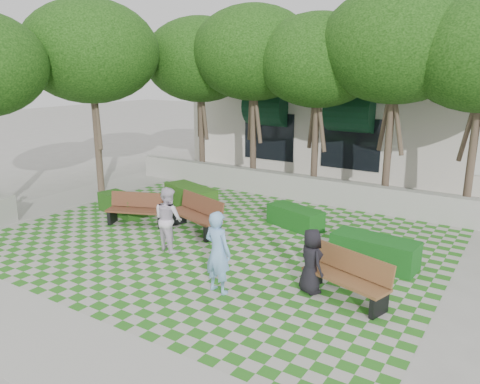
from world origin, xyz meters
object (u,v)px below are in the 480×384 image
Objects in this scene: bench_west at (137,210)px; hedge_midleft at (191,197)px; hedge_west at (122,204)px; hedge_east at (374,251)px; bench_mid at (197,215)px; hedge_midright at (295,217)px; person_blue at (218,252)px; bench_east at (347,278)px; person_dark at (311,261)px; person_white at (168,219)px.

bench_west is 2.37m from hedge_midleft.
hedge_east is at bearing 2.61° from hedge_west.
bench_mid reaches higher than hedge_midright.
hedge_west is 1.00× the size of person_blue.
bench_east reaches higher than hedge_west.
hedge_midright is at bearing 146.65° from bench_east.
bench_west is 1.34m from hedge_west.
bench_east is at bearing -88.34° from hedge_east.
hedge_midright is at bearing -24.44° from person_dark.
person_white is (-4.93, -1.97, 0.50)m from hedge_east.
bench_east is at bearing -50.07° from hedge_midright.
person_blue is (4.56, -4.73, 0.55)m from hedge_midleft.
bench_west is (-1.96, -0.46, -0.04)m from bench_mid.
hedge_west is at bearing -177.39° from hedge_east.
bench_mid is at bearing -38.52° from person_blue.
hedge_midleft is 6.59m from person_blue.
bench_west is at bearing -19.67° from person_blue.
person_blue reaches higher than person_white.
hedge_east is 1.12× the size of person_blue.
person_dark is at bearing -13.14° from hedge_west.
person_blue is (6.00, -2.87, 0.60)m from hedge_west.
person_white is at bearing -120.21° from hedge_midright.
bench_west is (-7.23, 1.16, -0.01)m from bench_east.
person_dark is at bearing -108.15° from hedge_east.
person_blue is at bearing -137.17° from bench_east.
bench_west is 1.06× the size of hedge_west.
hedge_midright is at bearing 18.90° from hedge_west.
person_white is (-2.53, 1.29, -0.05)m from person_blue.
hedge_midleft is at bearing -46.29° from person_white.
bench_mid is 3.00m from hedge_midright.
bench_west is at bearing -172.92° from hedge_east.
bench_east is at bearing -147.20° from person_blue.
bench_east is 1.09× the size of person_blue.
hedge_east is at bearing -73.46° from person_dark.
person_white reaches higher than bench_east.
hedge_midright is 5.80m from hedge_west.
hedge_west is (-3.19, 0.05, -0.19)m from bench_mid.
bench_west is at bearing -95.13° from hedge_midleft.
hedge_west is at bearing -161.10° from hedge_midright.
hedge_west is (-8.40, -0.38, -0.04)m from hedge_east.
person_dark reaches higher than hedge_midright.
hedge_east is at bearing -145.04° from person_white.
person_blue is (-2.46, -1.20, 0.44)m from bench_east.
bench_mid is 4.82m from person_dark.
bench_west is 1.13× the size of person_white.
person_blue reaches higher than hedge_midright.
bench_mid is at bearing -47.31° from hedge_midleft.
person_dark is at bearing -33.55° from bench_west.
hedge_midleft is 7.24m from person_dark.
bench_mid is 1.60m from person_white.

